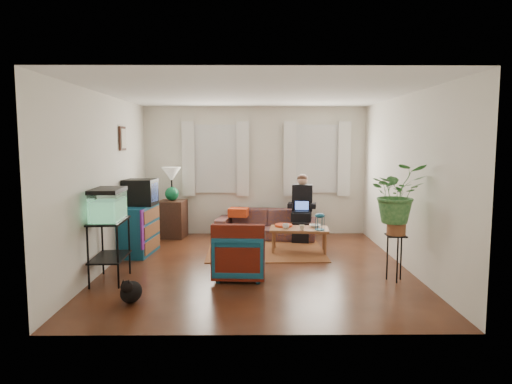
{
  "coord_description": "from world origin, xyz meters",
  "views": [
    {
      "loc": [
        -0.06,
        -6.81,
        1.9
      ],
      "look_at": [
        0.0,
        0.4,
        1.1
      ],
      "focal_mm": 32.0,
      "sensor_mm": 36.0,
      "label": 1
    }
  ],
  "objects_px": {
    "plant_stand": "(395,258)",
    "armchair": "(240,252)",
    "aquarium_stand": "(110,251)",
    "coffee_table": "(299,240)",
    "dresser": "(138,230)",
    "sofa": "(266,219)",
    "side_table": "(172,219)"
  },
  "relations": [
    {
      "from": "armchair",
      "to": "aquarium_stand",
      "type": "bearing_deg",
      "value": 8.29
    },
    {
      "from": "coffee_table",
      "to": "plant_stand",
      "type": "xyz_separation_m",
      "value": [
        1.14,
        -1.68,
        0.11
      ]
    },
    {
      "from": "armchair",
      "to": "plant_stand",
      "type": "relative_size",
      "value": 1.11
    },
    {
      "from": "aquarium_stand",
      "to": "plant_stand",
      "type": "distance_m",
      "value": 3.89
    },
    {
      "from": "sofa",
      "to": "dresser",
      "type": "relative_size",
      "value": 2.11
    },
    {
      "from": "plant_stand",
      "to": "sofa",
      "type": "bearing_deg",
      "value": 120.89
    },
    {
      "from": "side_table",
      "to": "armchair",
      "type": "relative_size",
      "value": 1.03
    },
    {
      "from": "aquarium_stand",
      "to": "coffee_table",
      "type": "bearing_deg",
      "value": 28.44
    },
    {
      "from": "armchair",
      "to": "dresser",
      "type": "bearing_deg",
      "value": -34.87
    },
    {
      "from": "dresser",
      "to": "plant_stand",
      "type": "xyz_separation_m",
      "value": [
        3.88,
        -1.55,
        -0.09
      ]
    },
    {
      "from": "plant_stand",
      "to": "aquarium_stand",
      "type": "bearing_deg",
      "value": 179.66
    },
    {
      "from": "armchair",
      "to": "coffee_table",
      "type": "distance_m",
      "value": 1.8
    },
    {
      "from": "side_table",
      "to": "dresser",
      "type": "bearing_deg",
      "value": -104.23
    },
    {
      "from": "plant_stand",
      "to": "dresser",
      "type": "bearing_deg",
      "value": 158.18
    },
    {
      "from": "dresser",
      "to": "sofa",
      "type": "bearing_deg",
      "value": 34.65
    },
    {
      "from": "sofa",
      "to": "dresser",
      "type": "distance_m",
      "value": 2.53
    },
    {
      "from": "dresser",
      "to": "aquarium_stand",
      "type": "distance_m",
      "value": 1.53
    },
    {
      "from": "sofa",
      "to": "side_table",
      "type": "bearing_deg",
      "value": -173.12
    },
    {
      "from": "armchair",
      "to": "coffee_table",
      "type": "relative_size",
      "value": 0.71
    },
    {
      "from": "side_table",
      "to": "armchair",
      "type": "distance_m",
      "value": 3.06
    },
    {
      "from": "sofa",
      "to": "armchair",
      "type": "relative_size",
      "value": 2.71
    },
    {
      "from": "dresser",
      "to": "aquarium_stand",
      "type": "height_order",
      "value": "aquarium_stand"
    },
    {
      "from": "dresser",
      "to": "plant_stand",
      "type": "height_order",
      "value": "dresser"
    },
    {
      "from": "dresser",
      "to": "coffee_table",
      "type": "height_order",
      "value": "dresser"
    },
    {
      "from": "aquarium_stand",
      "to": "plant_stand",
      "type": "height_order",
      "value": "aquarium_stand"
    },
    {
      "from": "coffee_table",
      "to": "sofa",
      "type": "bearing_deg",
      "value": 121.2
    },
    {
      "from": "plant_stand",
      "to": "armchair",
      "type": "bearing_deg",
      "value": 175.17
    },
    {
      "from": "aquarium_stand",
      "to": "armchair",
      "type": "xyz_separation_m",
      "value": [
        1.76,
        0.16,
        -0.07
      ]
    },
    {
      "from": "aquarium_stand",
      "to": "coffee_table",
      "type": "height_order",
      "value": "aquarium_stand"
    },
    {
      "from": "dresser",
      "to": "coffee_table",
      "type": "distance_m",
      "value": 2.75
    },
    {
      "from": "dresser",
      "to": "plant_stand",
      "type": "bearing_deg",
      "value": -16.63
    },
    {
      "from": "aquarium_stand",
      "to": "side_table",
      "type": "bearing_deg",
      "value": 80.41
    }
  ]
}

